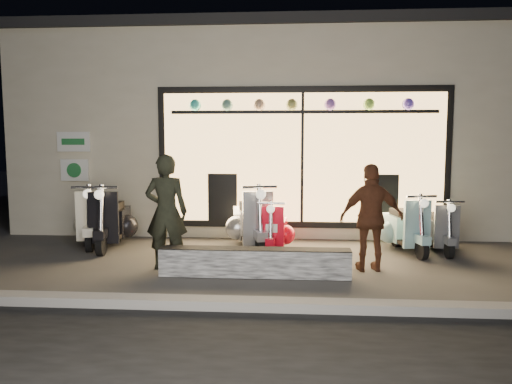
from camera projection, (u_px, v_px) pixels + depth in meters
ground at (251, 265)px, 7.61m from camera, size 40.00×40.00×0.00m
kerb at (236, 304)px, 5.62m from camera, size 40.00×0.25×0.12m
shop_building at (268, 131)px, 12.32m from camera, size 10.20×6.23×4.20m
graffiti_barrier at (255, 262)px, 6.94m from camera, size 2.65×0.28×0.40m
scooter_silver at (251, 222)px, 8.76m from camera, size 0.78×1.57×1.12m
scooter_red at (275, 230)px, 8.51m from camera, size 0.44×1.22×0.88m
scooter_black at (112, 221)px, 8.92m from camera, size 0.60×1.53×1.09m
scooter_cream at (95, 220)px, 9.15m from camera, size 0.73×1.51×1.07m
scooter_blue at (403, 227)px, 8.57m from camera, size 0.62×1.38×0.98m
scooter_grey at (438, 229)px, 8.58m from camera, size 0.40×1.23×0.89m
man at (166, 212)px, 7.30m from camera, size 0.63×0.43×1.69m
woman at (371, 218)px, 7.18m from camera, size 0.95×0.48×1.56m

